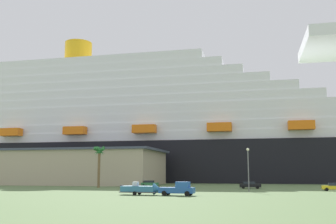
% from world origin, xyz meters
% --- Properties ---
extents(ground_plane, '(600.00, 600.00, 0.00)m').
position_xyz_m(ground_plane, '(0.00, 30.00, 0.00)').
color(ground_plane, '#567042').
extents(cruise_ship, '(259.80, 40.97, 64.58)m').
position_xyz_m(cruise_ship, '(-23.11, 62.65, 18.22)').
color(cruise_ship, black).
rests_on(cruise_ship, ground_plane).
extents(terminal_building, '(59.57, 29.68, 10.30)m').
position_xyz_m(terminal_building, '(-38.35, 28.63, 5.17)').
color(terminal_building, '#B7A88C').
rests_on(terminal_building, ground_plane).
extents(pickup_truck, '(5.69, 2.49, 2.20)m').
position_xyz_m(pickup_truck, '(8.01, -18.14, 1.04)').
color(pickup_truck, '#2659A5').
rests_on(pickup_truck, ground_plane).
extents(small_boat_on_trailer, '(8.00, 2.35, 2.15)m').
position_xyz_m(small_boat_on_trailer, '(1.97, -17.86, 0.96)').
color(small_boat_on_trailer, '#595960').
rests_on(small_boat_on_trailer, ground_plane).
extents(palm_tree, '(3.19, 3.19, 9.96)m').
position_xyz_m(palm_tree, '(-17.99, 8.08, 7.71)').
color(palm_tree, brown).
rests_on(palm_tree, ground_plane).
extents(street_lamp, '(0.56, 0.56, 8.33)m').
position_xyz_m(street_lamp, '(18.08, -2.37, 5.40)').
color(street_lamp, slate).
rests_on(street_lamp, ground_plane).
extents(parked_car_black_coupe, '(4.95, 2.63, 1.58)m').
position_xyz_m(parked_car_black_coupe, '(17.40, 12.00, 0.84)').
color(parked_car_black_coupe, black).
rests_on(parked_car_black_coupe, ground_plane).
extents(parked_car_green_wagon, '(4.63, 2.60, 1.58)m').
position_xyz_m(parked_car_green_wagon, '(-8.02, 17.20, 0.83)').
color(parked_car_green_wagon, '#2D723F').
rests_on(parked_car_green_wagon, ground_plane).
extents(parked_car_yellow_taxi, '(4.50, 2.16, 1.58)m').
position_xyz_m(parked_car_yellow_taxi, '(34.22, 5.10, 0.83)').
color(parked_car_yellow_taxi, yellow).
rests_on(parked_car_yellow_taxi, ground_plane).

